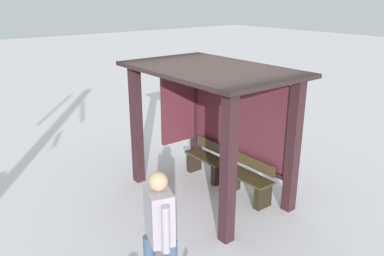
# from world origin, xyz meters

# --- Properties ---
(ground_plane) EXTENTS (60.00, 60.00, 0.00)m
(ground_plane) POSITION_xyz_m (0.00, 0.00, 0.00)
(ground_plane) COLOR silver
(bus_shelter) EXTENTS (2.97, 1.90, 2.34)m
(bus_shelter) POSITION_xyz_m (-0.11, 0.22, 1.64)
(bus_shelter) COLOR #351D21
(bus_shelter) RESTS_ON ground
(bench_left_inside) EXTENTS (0.96, 0.35, 0.73)m
(bench_left_inside) POSITION_xyz_m (-0.57, 0.44, 0.33)
(bench_left_inside) COLOR #433A26
(bench_left_inside) RESTS_ON ground
(bench_center_inside) EXTENTS (0.96, 0.39, 0.73)m
(bench_center_inside) POSITION_xyz_m (0.57, 0.44, 0.32)
(bench_center_inside) COLOR #463920
(bench_center_inside) RESTS_ON ground
(person_walking) EXTENTS (0.60, 0.37, 1.65)m
(person_walking) POSITION_xyz_m (1.59, -2.10, 0.96)
(person_walking) COLOR #AEA3B0
(person_walking) RESTS_ON ground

